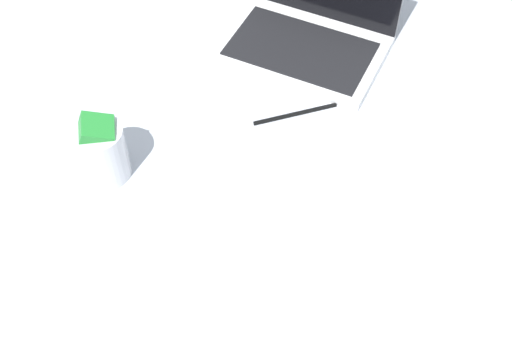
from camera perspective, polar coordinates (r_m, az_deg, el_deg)
bed_mattress at (r=139.41cm, az=-1.61°, el=2.73°), size 180.00×140.00×18.00cm
laptop at (r=144.22cm, az=4.57°, el=11.97°), size 34.34×24.96×23.00cm
snack_cup at (r=120.53cm, az=-12.99°, el=1.65°), size 9.00×9.00×14.02cm
charger_cable at (r=131.45cm, az=3.37°, el=4.80°), size 13.53×11.23×0.60cm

